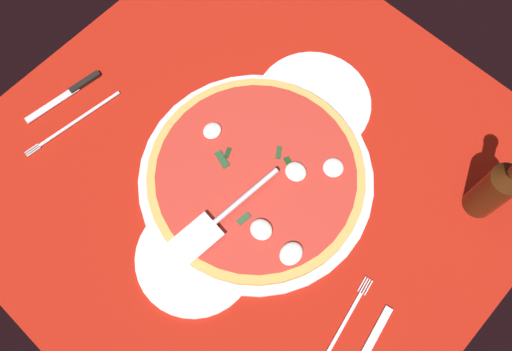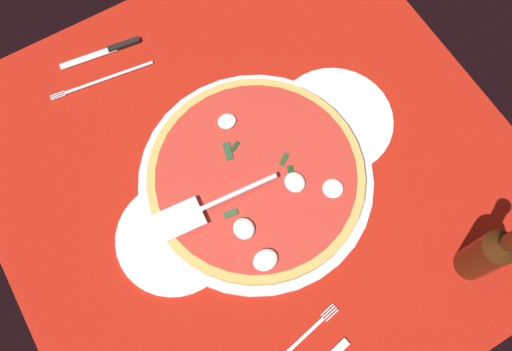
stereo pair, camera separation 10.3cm
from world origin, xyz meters
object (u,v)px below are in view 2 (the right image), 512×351
object	(u,v)px
dinner_plate_left	(175,238)
dinner_plate_right	(334,120)
pizza	(256,176)
place_setting_far	(106,66)
beer_bottle	(489,254)
pizza_server	(210,205)

from	to	relation	value
dinner_plate_left	dinner_plate_right	bearing A→B (deg)	7.51
pizza	place_setting_far	world-z (taller)	pizza
place_setting_far	beer_bottle	bearing A→B (deg)	126.51
pizza	pizza_server	size ratio (longest dim) A/B	1.73
dinner_plate_right	pizza	size ratio (longest dim) A/B	0.57
beer_bottle	dinner_plate_left	bearing A→B (deg)	144.05
dinner_plate_right	place_setting_far	distance (cm)	48.23
place_setting_far	beer_bottle	xyz separation A→B (cm)	(38.63, -71.00, 8.75)
pizza_server	place_setting_far	xyz separation A→B (cm)	(-3.43, 38.77, -4.29)
pizza	pizza_server	distance (cm)	10.92
dinner_plate_right	place_setting_far	bearing A→B (deg)	134.20
dinner_plate_left	pizza	xyz separation A→B (cm)	(18.58, 2.17, 1.54)
place_setting_far	beer_bottle	distance (cm)	81.30
beer_bottle	pizza	bearing A→B (deg)	126.34
pizza_server	beer_bottle	world-z (taller)	beer_bottle
pizza	beer_bottle	size ratio (longest dim) A/B	1.77
dinner_plate_right	beer_bottle	size ratio (longest dim) A/B	1.00
pizza	pizza_server	bearing A→B (deg)	-172.85
pizza	pizza_server	world-z (taller)	pizza_server
pizza	pizza_server	xyz separation A→B (cm)	(-10.52, -1.32, 2.59)
pizza_server	beer_bottle	bearing A→B (deg)	142.77
place_setting_far	beer_bottle	size ratio (longest dim) A/B	0.99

